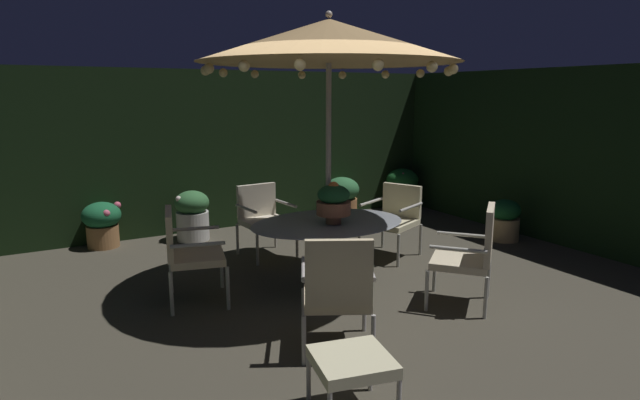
# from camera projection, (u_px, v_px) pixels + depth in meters

# --- Properties ---
(ground_plane) EXTENTS (7.94, 7.29, 0.02)m
(ground_plane) POSITION_uv_depth(u_px,v_px,m) (338.00, 299.00, 5.41)
(ground_plane) COLOR #413C30
(hedge_backdrop_rear) EXTENTS (7.94, 0.30, 2.40)m
(hedge_backdrop_rear) POSITION_uv_depth(u_px,v_px,m) (221.00, 150.00, 8.15)
(hedge_backdrop_rear) COLOR black
(hedge_backdrop_rear) RESTS_ON ground_plane
(hedge_backdrop_right) EXTENTS (0.30, 7.29, 2.40)m
(hedge_backdrop_right) POSITION_uv_depth(u_px,v_px,m) (584.00, 159.00, 7.01)
(hedge_backdrop_right) COLOR black
(hedge_backdrop_right) RESTS_ON ground_plane
(patio_dining_table) EXTENTS (1.69, 1.24, 0.74)m
(patio_dining_table) POSITION_uv_depth(u_px,v_px,m) (328.00, 232.00, 5.59)
(patio_dining_table) COLOR #B5B3AC
(patio_dining_table) RESTS_ON ground_plane
(patio_umbrella) EXTENTS (2.62, 2.62, 2.85)m
(patio_umbrella) POSITION_uv_depth(u_px,v_px,m) (329.00, 41.00, 5.20)
(patio_umbrella) COLOR #B7ADA6
(patio_umbrella) RESTS_ON ground_plane
(centerpiece_planter) EXTENTS (0.36, 0.36, 0.44)m
(centerpiece_planter) POSITION_uv_depth(u_px,v_px,m) (334.00, 201.00, 5.42)
(centerpiece_planter) COLOR #A26B4C
(centerpiece_planter) RESTS_ON patio_dining_table
(patio_chair_north) EXTENTS (0.81, 0.79, 0.90)m
(patio_chair_north) POSITION_uv_depth(u_px,v_px,m) (394.00, 215.00, 6.76)
(patio_chair_north) COLOR #B2B0A5
(patio_chair_north) RESTS_ON ground_plane
(patio_chair_northeast) EXTENTS (0.65, 0.64, 0.90)m
(patio_chair_northeast) POSITION_uv_depth(u_px,v_px,m) (263.00, 215.00, 6.79)
(patio_chair_northeast) COLOR #B9B2A6
(patio_chair_northeast) RESTS_ON ground_plane
(patio_chair_east) EXTENTS (0.69, 0.76, 0.95)m
(patio_chair_east) POSITION_uv_depth(u_px,v_px,m) (187.00, 248.00, 5.21)
(patio_chair_east) COLOR #B9B6AA
(patio_chair_east) RESTS_ON ground_plane
(patio_chair_southeast) EXTENTS (0.78, 0.80, 1.00)m
(patio_chair_southeast) POSITION_uv_depth(u_px,v_px,m) (337.00, 288.00, 4.16)
(patio_chair_southeast) COLOR #B3ADAB
(patio_chair_southeast) RESTS_ON ground_plane
(patio_chair_south) EXTENTS (0.80, 0.80, 1.01)m
(patio_chair_south) POSITION_uv_depth(u_px,v_px,m) (472.00, 251.00, 5.11)
(patio_chair_south) COLOR #B6B5A9
(patio_chair_south) RESTS_ON ground_plane
(ottoman_footrest) EXTENTS (0.57, 0.57, 0.41)m
(ottoman_footrest) POSITION_uv_depth(u_px,v_px,m) (352.00, 364.00, 3.39)
(ottoman_footrest) COLOR #B5B0AA
(ottoman_footrest) RESTS_ON ground_plane
(potted_plant_back_left) EXTENTS (0.59, 0.59, 0.66)m
(potted_plant_back_left) POSITION_uv_depth(u_px,v_px,m) (342.00, 195.00, 9.01)
(potted_plant_back_left) COLOR #A86D3F
(potted_plant_back_left) RESTS_ON ground_plane
(potted_plant_left_near) EXTENTS (0.48, 0.48, 0.71)m
(potted_plant_left_near) POSITION_uv_depth(u_px,v_px,m) (192.00, 214.00, 7.49)
(potted_plant_left_near) COLOR beige
(potted_plant_left_near) RESTS_ON ground_plane
(potted_plant_right_near) EXTENTS (0.52, 0.51, 0.62)m
(potted_plant_right_near) POSITION_uv_depth(u_px,v_px,m) (102.00, 223.00, 7.15)
(potted_plant_right_near) COLOR #9F6D41
(potted_plant_right_near) RESTS_ON ground_plane
(potted_plant_right_far) EXTENTS (0.43, 0.43, 0.59)m
(potted_plant_right_far) POSITION_uv_depth(u_px,v_px,m) (505.00, 219.00, 7.49)
(potted_plant_right_far) COLOR tan
(potted_plant_right_far) RESTS_ON ground_plane
(potted_plant_back_right) EXTENTS (0.57, 0.57, 0.74)m
(potted_plant_back_right) POSITION_uv_depth(u_px,v_px,m) (402.00, 188.00, 9.48)
(potted_plant_back_right) COLOR tan
(potted_plant_back_right) RESTS_ON ground_plane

